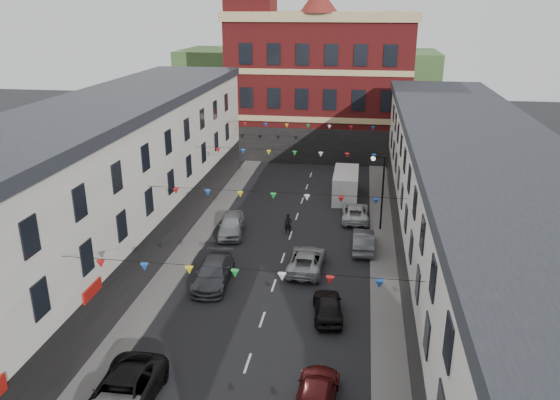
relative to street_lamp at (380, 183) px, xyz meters
The scene contains 19 objects.
ground 15.94m from the street_lamp, 115.07° to the right, with size 160.00×160.00×0.00m, color black.
pavement_left 18.43m from the street_lamp, 138.26° to the right, with size 1.80×64.00×0.15m, color #605E5B.
pavement_right 12.60m from the street_lamp, 88.33° to the right, with size 1.80×64.00×0.15m, color #605E5B.
terrace_left 22.52m from the street_lamp, 144.66° to the right, with size 8.40×56.00×10.70m.
terrace_right 14.04m from the street_lamp, 68.09° to the right, with size 8.40×56.00×9.70m.
civic_building 25.18m from the street_lamp, 105.30° to the left, with size 20.60×13.30×18.50m.
clock_tower 27.57m from the street_lamp, 123.79° to the left, with size 5.60×5.60×30.00m.
distant_hill 49.16m from the street_lamp, 102.40° to the left, with size 40.00×14.00×10.00m, color #334F24.
street_lamp is the anchor object (origin of this frame).
car_left_c 24.94m from the street_lamp, 116.95° to the right, with size 2.60×5.64×1.57m, color black.
car_left_d 14.93m from the street_lamp, 135.20° to the right, with size 2.05×5.05×1.47m, color #42444B.
car_left_e 11.76m from the street_lamp, 167.73° to the right, with size 1.85×4.59×1.56m, color gray.
car_right_c 20.96m from the street_lamp, 98.19° to the right, with size 1.79×4.39×1.27m, color #4F0F11.
car_right_d 13.82m from the street_lamp, 102.68° to the right, with size 1.58×3.93×1.34m, color black.
car_right_e 5.05m from the street_lamp, 105.58° to the right, with size 1.49×4.26×1.40m, color #575960.
car_right_f 4.23m from the street_lamp, 130.60° to the left, with size 2.14×4.63×1.29m, color silver.
moving_car 9.41m from the street_lamp, 122.52° to the right, with size 2.25×4.87×1.35m, color #9CA0A3.
white_van 8.25m from the street_lamp, 110.62° to the left, with size 2.17×5.65×2.50m, color silver.
pedestrian 7.64m from the street_lamp, 165.24° to the right, with size 0.60×0.40×1.65m, color black.
Camera 1 is at (4.97, -26.05, 16.60)m, focal length 35.00 mm.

